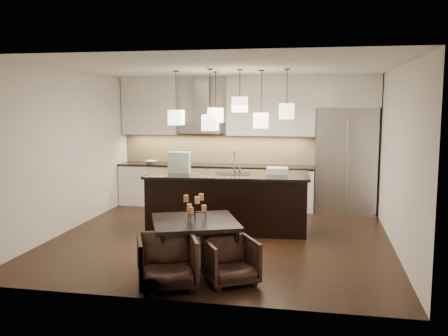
% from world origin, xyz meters
% --- Properties ---
extents(floor, '(5.50, 5.50, 0.02)m').
position_xyz_m(floor, '(0.00, 0.00, -0.01)').
color(floor, black).
rests_on(floor, ground).
extents(ceiling, '(5.50, 5.50, 0.02)m').
position_xyz_m(ceiling, '(0.00, 0.00, 2.81)').
color(ceiling, white).
rests_on(ceiling, wall_back).
extents(wall_back, '(5.50, 0.02, 2.80)m').
position_xyz_m(wall_back, '(0.00, 2.76, 1.40)').
color(wall_back, silver).
rests_on(wall_back, ground).
extents(wall_front, '(5.50, 0.02, 2.80)m').
position_xyz_m(wall_front, '(0.00, -2.76, 1.40)').
color(wall_front, silver).
rests_on(wall_front, ground).
extents(wall_left, '(0.02, 5.50, 2.80)m').
position_xyz_m(wall_left, '(-2.76, 0.00, 1.40)').
color(wall_left, silver).
rests_on(wall_left, ground).
extents(wall_right, '(0.02, 5.50, 2.80)m').
position_xyz_m(wall_right, '(2.76, 0.00, 1.40)').
color(wall_right, silver).
rests_on(wall_right, ground).
extents(refrigerator, '(1.20, 0.72, 2.15)m').
position_xyz_m(refrigerator, '(2.10, 2.38, 1.07)').
color(refrigerator, '#B7B7BA').
rests_on(refrigerator, floor).
extents(fridge_panel, '(1.26, 0.72, 0.65)m').
position_xyz_m(fridge_panel, '(2.10, 2.38, 2.47)').
color(fridge_panel, silver).
rests_on(fridge_panel, refrigerator).
extents(lower_cabinets, '(4.21, 0.62, 0.88)m').
position_xyz_m(lower_cabinets, '(-0.62, 2.43, 0.44)').
color(lower_cabinets, silver).
rests_on(lower_cabinets, floor).
extents(countertop, '(4.21, 0.66, 0.04)m').
position_xyz_m(countertop, '(-0.62, 2.43, 0.90)').
color(countertop, black).
rests_on(countertop, lower_cabinets).
extents(backsplash, '(4.21, 0.02, 0.63)m').
position_xyz_m(backsplash, '(-0.62, 2.73, 1.24)').
color(backsplash, beige).
rests_on(backsplash, countertop).
extents(upper_cab_left, '(1.25, 0.35, 1.25)m').
position_xyz_m(upper_cab_left, '(-2.10, 2.57, 2.17)').
color(upper_cab_left, silver).
rests_on(upper_cab_left, wall_back).
extents(upper_cab_right, '(1.85, 0.35, 1.25)m').
position_xyz_m(upper_cab_right, '(0.55, 2.57, 2.17)').
color(upper_cab_right, silver).
rests_on(upper_cab_right, wall_back).
extents(hood_canopy, '(0.90, 0.52, 0.24)m').
position_xyz_m(hood_canopy, '(-0.93, 2.48, 1.72)').
color(hood_canopy, '#B7B7BA').
rests_on(hood_canopy, wall_back).
extents(hood_chimney, '(0.30, 0.28, 0.96)m').
position_xyz_m(hood_chimney, '(-0.93, 2.59, 2.32)').
color(hood_chimney, '#B7B7BA').
rests_on(hood_chimney, hood_canopy).
extents(fruit_bowl, '(0.30, 0.30, 0.06)m').
position_xyz_m(fruit_bowl, '(-2.06, 2.38, 0.95)').
color(fruit_bowl, silver).
rests_on(fruit_bowl, countertop).
extents(island_body, '(2.81, 1.29, 0.96)m').
position_xyz_m(island_body, '(-0.00, 0.56, 0.48)').
color(island_body, black).
rests_on(island_body, floor).
extents(island_top, '(2.90, 1.38, 0.04)m').
position_xyz_m(island_top, '(-0.00, 0.56, 0.98)').
color(island_top, black).
rests_on(island_top, island_body).
extents(faucet, '(0.13, 0.27, 0.42)m').
position_xyz_m(faucet, '(0.10, 0.68, 1.21)').
color(faucet, silver).
rests_on(faucet, island_top).
extents(tote_bag, '(0.39, 0.22, 0.37)m').
position_xyz_m(tote_bag, '(-0.87, 0.50, 1.19)').
color(tote_bag, '#216B45').
rests_on(tote_bag, island_top).
extents(food_container, '(0.39, 0.29, 0.11)m').
position_xyz_m(food_container, '(0.86, 0.69, 1.06)').
color(food_container, silver).
rests_on(food_container, island_top).
extents(dining_table, '(1.44, 1.44, 0.67)m').
position_xyz_m(dining_table, '(-0.05, -1.59, 0.33)').
color(dining_table, black).
rests_on(dining_table, floor).
extents(candelabra, '(0.42, 0.42, 0.39)m').
position_xyz_m(candelabra, '(-0.05, -1.59, 0.86)').
color(candelabra, black).
rests_on(candelabra, dining_table).
extents(candle_a, '(0.09, 0.09, 0.09)m').
position_xyz_m(candle_a, '(0.06, -1.54, 0.83)').
color(candle_a, '#D4B486').
rests_on(candle_a, candelabra).
extents(candle_b, '(0.09, 0.09, 0.09)m').
position_xyz_m(candle_b, '(-0.15, -1.51, 0.83)').
color(candle_b, orange).
rests_on(candle_b, candelabra).
extents(candle_c, '(0.09, 0.09, 0.09)m').
position_xyz_m(candle_c, '(-0.07, -1.71, 0.83)').
color(candle_c, '#AD683A').
rests_on(candle_c, candelabra).
extents(candle_d, '(0.09, 0.09, 0.09)m').
position_xyz_m(candle_d, '(0.01, -1.48, 0.97)').
color(candle_d, orange).
rests_on(candle_d, candelabra).
extents(candle_e, '(0.09, 0.09, 0.09)m').
position_xyz_m(candle_e, '(-0.17, -1.61, 0.97)').
color(candle_e, '#AD683A').
rests_on(candle_e, candelabra).
extents(candle_f, '(0.09, 0.09, 0.09)m').
position_xyz_m(candle_f, '(0.01, -1.69, 0.97)').
color(candle_f, '#D4B486').
rests_on(candle_f, candelabra).
extents(armchair_left, '(0.92, 0.93, 0.65)m').
position_xyz_m(armchair_left, '(-0.21, -2.37, 0.33)').
color(armchair_left, black).
rests_on(armchair_left, floor).
extents(armchair_right, '(0.84, 0.84, 0.57)m').
position_xyz_m(armchair_right, '(0.53, -2.08, 0.28)').
color(armchair_right, black).
rests_on(armchair_right, floor).
extents(pendant_a, '(0.24, 0.24, 0.26)m').
position_xyz_m(pendant_a, '(-0.93, 0.54, 1.98)').
color(pendant_a, '#F3EAC2').
rests_on(pendant_a, ceiling).
extents(pendant_b, '(0.24, 0.24, 0.26)m').
position_xyz_m(pendant_b, '(-0.28, 0.86, 2.02)').
color(pendant_b, '#F3EAC2').
rests_on(pendant_b, ceiling).
extents(pendant_c, '(0.24, 0.24, 0.26)m').
position_xyz_m(pendant_c, '(0.23, 0.40, 2.22)').
color(pendant_c, '#F3EAC2').
rests_on(pendant_c, ceiling).
extents(pendant_d, '(0.24, 0.24, 0.26)m').
position_xyz_m(pendant_d, '(0.58, 0.60, 1.94)').
color(pendant_d, '#F3EAC2').
rests_on(pendant_d, ceiling).
extents(pendant_e, '(0.24, 0.24, 0.26)m').
position_xyz_m(pendant_e, '(1.03, 0.38, 2.11)').
color(pendant_e, '#F3EAC2').
rests_on(pendant_e, ceiling).
extents(pendant_f, '(0.24, 0.24, 0.26)m').
position_xyz_m(pendant_f, '(-0.22, 0.14, 1.91)').
color(pendant_f, '#F3EAC2').
rests_on(pendant_f, ceiling).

